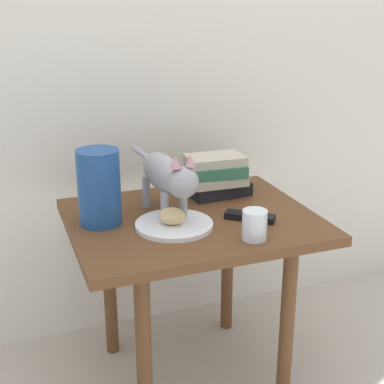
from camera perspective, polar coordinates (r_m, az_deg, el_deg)
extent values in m
plane|color=#B2A899|center=(2.00, 0.00, -18.02)|extent=(6.00, 6.00, 0.00)
cube|color=silver|center=(1.99, -4.34, 15.99)|extent=(4.00, 0.04, 2.20)
cube|color=brown|center=(1.72, 0.00, -2.98)|extent=(0.74, 0.60, 0.03)
cylinder|color=brown|center=(1.62, -4.92, -16.49)|extent=(0.04, 0.04, 0.55)
cylinder|color=brown|center=(1.76, 9.66, -13.35)|extent=(0.04, 0.04, 0.55)
cylinder|color=brown|center=(1.99, -8.43, -9.19)|extent=(0.04, 0.04, 0.55)
cylinder|color=brown|center=(2.11, 3.65, -7.24)|extent=(0.04, 0.04, 0.55)
cylinder|color=white|center=(1.64, -1.84, -3.38)|extent=(0.23, 0.23, 0.01)
ellipsoid|color=#E0BC7A|center=(1.61, -2.05, -2.47)|extent=(0.10, 0.10, 0.05)
cylinder|color=#99999E|center=(1.66, -0.88, -1.41)|extent=(0.02, 0.02, 0.10)
cylinder|color=#99999E|center=(1.64, -2.81, -1.72)|extent=(0.02, 0.02, 0.10)
cylinder|color=#99999E|center=(1.80, -2.90, 0.26)|extent=(0.02, 0.02, 0.10)
cylinder|color=#99999E|center=(1.78, -4.70, 0.00)|extent=(0.02, 0.02, 0.10)
ellipsoid|color=#99999E|center=(1.70, -2.97, 2.00)|extent=(0.11, 0.27, 0.11)
sphere|color=#99999E|center=(1.56, -0.93, 0.98)|extent=(0.09, 0.09, 0.09)
cone|color=tan|center=(1.55, -0.19, 3.28)|extent=(0.03, 0.03, 0.03)
cone|color=tan|center=(1.53, -1.70, 3.09)|extent=(0.03, 0.03, 0.03)
cylinder|color=#99999E|center=(1.88, -5.22, 3.99)|extent=(0.03, 0.16, 0.02)
cube|color=black|center=(1.89, 2.69, 0.37)|extent=(0.21, 0.14, 0.04)
cube|color=#BCB299|center=(1.87, 2.54, 1.28)|extent=(0.19, 0.13, 0.03)
cube|color=#336B4C|center=(1.86, 2.44, 2.31)|extent=(0.19, 0.15, 0.04)
cube|color=#BCB299|center=(1.85, 2.36, 3.30)|extent=(0.19, 0.13, 0.03)
cylinder|color=navy|center=(1.65, -9.46, 0.48)|extent=(0.13, 0.13, 0.23)
cylinder|color=silver|center=(1.55, 6.40, -3.36)|extent=(0.07, 0.07, 0.08)
cylinder|color=silver|center=(1.56, 6.37, -4.04)|extent=(0.06, 0.06, 0.04)
cube|color=black|center=(1.69, 5.93, -2.53)|extent=(0.14, 0.13, 0.02)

